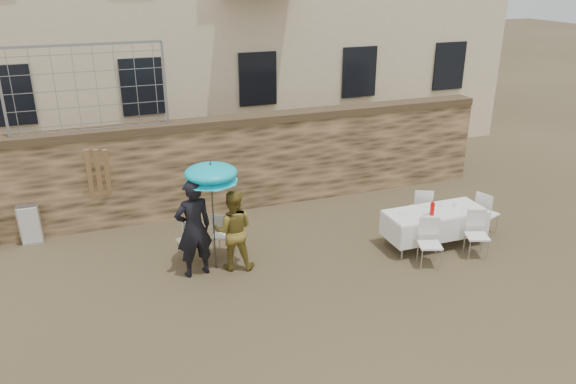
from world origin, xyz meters
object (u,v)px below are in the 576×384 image
object	(u,v)px
couple_chair_right	(224,234)
table_chair_side	(487,212)
man_suit	(194,228)
banquet_table	(436,213)
couple_chair_left	(190,239)
woman_dress	(233,230)
umbrella	(211,176)
chair_stack_right	(30,222)
soda_bottle	(432,209)
table_chair_front_left	(430,244)
table_chair_front_right	(477,235)
table_chair_back	(421,208)

from	to	relation	value
couple_chair_right	table_chair_side	xyz separation A→B (m)	(5.63, -0.95, 0.00)
man_suit	banquet_table	size ratio (longest dim) A/B	0.91
couple_chair_left	woman_dress	bearing A→B (deg)	128.20
woman_dress	umbrella	bearing A→B (deg)	1.47
table_chair_side	chair_stack_right	bearing A→B (deg)	53.29
soda_bottle	table_chair_front_left	size ratio (longest dim) A/B	0.27
banquet_table	table_chair_front_right	world-z (taller)	table_chair_front_right
table_chair_front_left	chair_stack_right	xyz separation A→B (m)	(-7.32, 3.77, -0.02)
woman_dress	couple_chair_left	xyz separation A→B (m)	(-0.75, 0.55, -0.32)
couple_chair_right	soda_bottle	world-z (taller)	soda_bottle
couple_chair_right	soda_bottle	distance (m)	4.23
couple_chair_right	table_chair_front_right	xyz separation A→B (m)	(4.73, -1.80, 0.00)
man_suit	umbrella	size ratio (longest dim) A/B	0.95
man_suit	couple_chair_right	world-z (taller)	man_suit
man_suit	table_chair_front_left	world-z (taller)	man_suit
umbrella	couple_chair_right	size ratio (longest dim) A/B	2.10
couple_chair_right	table_chair_front_left	xyz separation A→B (m)	(3.63, -1.80, 0.00)
table_chair_side	couple_chair_right	bearing A→B (deg)	61.05
man_suit	couple_chair_left	distance (m)	0.73
umbrella	soda_bottle	world-z (taller)	umbrella
couple_chair_left	table_chair_front_left	distance (m)	4.69
table_chair_front_right	table_chair_side	bearing A→B (deg)	62.95
banquet_table	soda_bottle	xyz separation A→B (m)	(-0.20, -0.15, 0.17)
umbrella	banquet_table	distance (m)	4.72
woman_dress	table_chair_side	xyz separation A→B (m)	(5.58, -0.40, -0.32)
table_chair_front_left	table_chair_side	bearing A→B (deg)	42.65
table_chair_back	chair_stack_right	distance (m)	8.42
woman_dress	couple_chair_right	world-z (taller)	woman_dress
umbrella	soda_bottle	size ratio (longest dim) A/B	7.77
table_chair_front_left	couple_chair_left	bearing A→B (deg)	176.99
woman_dress	soda_bottle	xyz separation A→B (m)	(3.98, -0.65, 0.11)
man_suit	couple_chair_right	xyz separation A→B (m)	(0.70, 0.55, -0.48)
man_suit	chair_stack_right	world-z (taller)	man_suit
table_chair_front_right	soda_bottle	bearing A→B (deg)	158.99
table_chair_back	chair_stack_right	bearing A→B (deg)	9.75
chair_stack_right	table_chair_front_left	bearing A→B (deg)	-27.23
soda_bottle	table_chair_side	world-z (taller)	soda_bottle
table_chair_front_right	table_chair_side	world-z (taller)	same
table_chair_front_left	table_chair_back	xyz separation A→B (m)	(0.80, 1.55, 0.00)
table_chair_front_left	table_chair_front_right	xyz separation A→B (m)	(1.10, 0.00, 0.00)
couple_chair_right	table_chair_front_left	bearing A→B (deg)	-172.26
table_chair_front_right	couple_chair_left	bearing A→B (deg)	-178.79
umbrella	chair_stack_right	xyz separation A→B (m)	(-3.39, 2.41, -1.44)
banquet_table	chair_stack_right	distance (m)	8.48
banquet_table	table_chair_front_left	distance (m)	0.99
table_chair_side	table_chair_front_right	bearing A→B (deg)	114.04
man_suit	table_chair_back	size ratio (longest dim) A/B	2.00
soda_bottle	table_chair_back	size ratio (longest dim) A/B	0.27
woman_dress	soda_bottle	distance (m)	4.03
banquet_table	table_chair_back	world-z (taller)	table_chair_back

